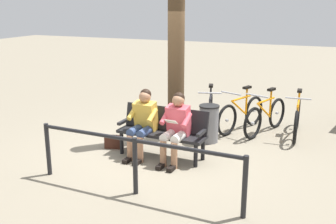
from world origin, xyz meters
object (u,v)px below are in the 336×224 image
object	(u,v)px
person_companion	(143,120)
bench	(163,128)
handbag	(113,142)
bicycle_orange	(241,114)
litter_bin	(209,124)
bicycle_purple	(210,112)
person_reading	(176,125)
bicycle_black	(265,117)
bicycle_silver	(297,119)
tree_trunk	(176,37)

from	to	relation	value
person_companion	bench	bearing A→B (deg)	-152.81
handbag	bicycle_orange	world-z (taller)	bicycle_orange
litter_bin	bicycle_purple	distance (m)	0.87
bench	person_companion	bearing A→B (deg)	27.19
person_reading	litter_bin	world-z (taller)	person_reading
handbag	bicycle_orange	size ratio (longest dim) A/B	0.19
handbag	litter_bin	size ratio (longest dim) A/B	0.41
person_companion	bicycle_black	distance (m)	2.80
bench	litter_bin	size ratio (longest dim) A/B	2.19
bicycle_silver	bicycle_black	xyz separation A→B (m)	(0.62, 0.09, 0.00)
bicycle_purple	person_reading	bearing A→B (deg)	-14.51
tree_trunk	bicycle_black	distance (m)	2.51
bicycle_black	bicycle_purple	bearing A→B (deg)	-64.70
bench	bicycle_black	bearing A→B (deg)	-124.03
handbag	bench	bearing A→B (deg)	-177.81
bench	bicycle_silver	world-z (taller)	bicycle_silver
litter_bin	bicycle_black	distance (m)	1.34
person_reading	tree_trunk	world-z (taller)	tree_trunk
handbag	bicycle_silver	size ratio (longest dim) A/B	0.18
handbag	bicycle_black	distance (m)	3.21
tree_trunk	bicycle_orange	xyz separation A→B (m)	(-1.12, -0.95, -1.65)
litter_bin	bench	bearing A→B (deg)	62.52
bicycle_silver	bicycle_purple	distance (m)	1.80
litter_bin	bicycle_purple	bearing A→B (deg)	-74.22
litter_bin	bicycle_silver	size ratio (longest dim) A/B	0.44
person_companion	bicycle_silver	world-z (taller)	person_companion
bench	bicycle_silver	distance (m)	2.94
tree_trunk	litter_bin	bearing A→B (deg)	178.90
bench	bicycle_black	distance (m)	2.46
handbag	tree_trunk	xyz separation A→B (m)	(-0.85, -1.07, 1.89)
person_companion	litter_bin	size ratio (longest dim) A/B	1.63
bicycle_orange	bicycle_purple	world-z (taller)	same
bench	person_reading	xyz separation A→B (m)	(-0.31, 0.18, 0.16)
person_companion	bicycle_orange	world-z (taller)	person_companion
litter_bin	bicycle_orange	distance (m)	1.05
litter_bin	person_reading	bearing A→B (deg)	79.81
bicycle_purple	person_companion	bearing A→B (deg)	-32.29
bicycle_silver	bicycle_orange	distance (m)	1.14
bench	bicycle_purple	distance (m)	1.88
bench	tree_trunk	size ratio (longest dim) A/B	0.40
handbag	bicycle_orange	bearing A→B (deg)	-134.27
person_companion	handbag	bearing A→B (deg)	-6.78
tree_trunk	bicycle_purple	bearing A→B (deg)	-119.72
tree_trunk	handbag	bearing A→B (deg)	51.60
bench	person_companion	world-z (taller)	person_companion
bicycle_silver	bicycle_black	distance (m)	0.63
bench	handbag	bearing A→B (deg)	4.53
bicycle_orange	bicycle_silver	bearing A→B (deg)	115.25
litter_bin	bicycle_silver	xyz separation A→B (m)	(-1.55, -1.05, -0.01)
person_reading	bicycle_silver	size ratio (longest dim) A/B	0.71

